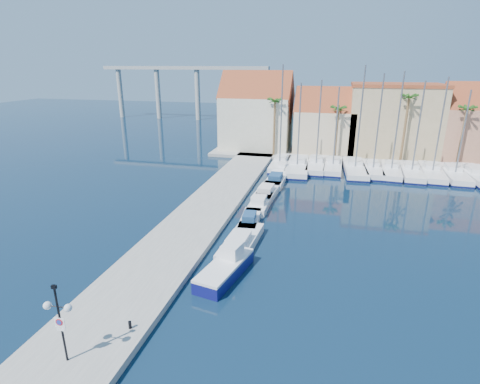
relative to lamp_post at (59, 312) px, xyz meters
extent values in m
plane|color=#081B30|center=(8.91, 6.43, -3.44)|extent=(260.00, 260.00, 0.00)
cube|color=gray|center=(-0.09, 19.93, -3.19)|extent=(6.00, 77.00, 0.50)
cube|color=gray|center=(18.91, 54.43, -3.19)|extent=(54.00, 16.00, 0.50)
cylinder|color=black|center=(0.00, 0.01, -0.70)|extent=(0.11, 0.11, 4.48)
cylinder|color=black|center=(-0.28, -0.01, 0.31)|extent=(0.56, 0.09, 0.06)
cylinder|color=black|center=(0.28, 0.02, 0.31)|extent=(0.56, 0.09, 0.06)
sphere|color=white|center=(-0.56, -0.03, 0.31)|extent=(0.40, 0.40, 0.40)
sphere|color=white|center=(0.56, 0.04, 0.31)|extent=(0.40, 0.40, 0.40)
cube|color=black|center=(0.00, 0.01, 1.43)|extent=(0.25, 0.15, 0.18)
cube|color=white|center=(0.00, -0.06, -0.59)|extent=(0.56, 0.07, 0.56)
cylinder|color=red|center=(0.01, -0.09, -0.53)|extent=(0.38, 0.04, 0.38)
cylinder|color=#1933A5|center=(0.01, -0.10, -0.53)|extent=(0.27, 0.03, 0.27)
cube|color=white|center=(0.00, -0.06, -0.98)|extent=(0.45, 0.06, 0.16)
cylinder|color=black|center=(1.89, 3.00, -2.71)|extent=(0.19, 0.19, 0.46)
cube|color=#0F1058|center=(5.41, 10.44, -2.99)|extent=(3.16, 6.31, 0.90)
cube|color=white|center=(5.41, 10.44, -2.43)|extent=(3.16, 6.31, 0.20)
cube|color=white|center=(5.64, 11.62, -1.88)|extent=(1.60, 1.83, 1.11)
cube|color=white|center=(5.41, 15.39, -3.04)|extent=(2.69, 7.37, 0.80)
cube|color=white|center=(5.38, 14.66, -2.34)|extent=(1.75, 2.62, 0.60)
cube|color=white|center=(5.15, 20.15, -3.04)|extent=(2.11, 5.42, 0.80)
cube|color=navy|center=(5.19, 19.62, -2.34)|extent=(1.33, 1.95, 0.60)
cube|color=white|center=(5.20, 25.03, -3.04)|extent=(1.99, 6.17, 0.80)
cube|color=white|center=(5.21, 24.41, -2.34)|extent=(1.39, 2.16, 0.60)
cube|color=white|center=(5.26, 29.18, -3.04)|extent=(2.61, 7.03, 0.80)
cube|color=white|center=(5.22, 28.49, -2.34)|extent=(1.69, 2.51, 0.60)
cube|color=white|center=(5.55, 34.43, -3.04)|extent=(2.37, 7.06, 0.80)
cube|color=navy|center=(5.54, 33.72, -2.34)|extent=(1.62, 2.49, 0.60)
cube|color=white|center=(5.63, 40.35, -3.04)|extent=(2.07, 5.37, 0.80)
cube|color=white|center=(5.59, 39.83, -2.34)|extent=(1.31, 1.92, 0.60)
cube|color=white|center=(5.23, 45.42, -3.04)|extent=(1.85, 5.77, 0.80)
cube|color=white|center=(5.23, 44.84, -2.34)|extent=(1.29, 2.02, 0.60)
cube|color=white|center=(4.91, 42.22, -2.94)|extent=(2.39, 9.07, 1.00)
cube|color=#0D1344|center=(4.91, 42.22, -3.26)|extent=(2.45, 9.14, 0.28)
cube|color=white|center=(4.91, 43.13, -2.14)|extent=(1.66, 2.73, 0.60)
cylinder|color=slate|center=(4.91, 41.77, 4.53)|extent=(0.20, 0.20, 13.93)
cube|color=white|center=(7.58, 41.61, -2.94)|extent=(3.79, 11.99, 1.00)
cube|color=#0D1344|center=(7.58, 41.61, -3.26)|extent=(3.85, 12.05, 0.28)
cube|color=white|center=(7.51, 42.79, -2.14)|extent=(2.36, 3.67, 0.60)
cylinder|color=slate|center=(7.61, 41.02, 3.33)|extent=(0.20, 0.20, 11.54)
cube|color=white|center=(10.29, 42.96, -2.94)|extent=(2.67, 9.90, 1.00)
cube|color=#0D1344|center=(10.29, 42.96, -3.26)|extent=(2.73, 9.97, 0.28)
cube|color=white|center=(10.30, 43.95, -2.14)|extent=(1.83, 2.98, 0.60)
cylinder|color=slate|center=(10.29, 42.47, 3.50)|extent=(0.20, 0.20, 11.88)
cube|color=white|center=(12.75, 42.94, -2.94)|extent=(2.72, 9.63, 1.00)
cube|color=#0D1344|center=(12.75, 42.94, -3.26)|extent=(2.78, 9.69, 0.28)
cube|color=white|center=(12.77, 43.89, -2.14)|extent=(1.81, 2.91, 0.60)
cylinder|color=slate|center=(12.74, 42.46, 3.05)|extent=(0.20, 0.20, 10.98)
cube|color=white|center=(15.84, 42.43, -2.94)|extent=(3.48, 11.28, 1.00)
cube|color=#0D1344|center=(15.84, 42.43, -3.26)|extent=(3.54, 11.35, 0.28)
cube|color=white|center=(15.78, 43.54, -2.14)|extent=(2.20, 3.45, 0.60)
cylinder|color=slate|center=(15.86, 41.87, 4.49)|extent=(0.20, 0.20, 13.86)
cube|color=white|center=(18.32, 42.29, -2.94)|extent=(2.54, 9.13, 1.00)
cube|color=#0D1344|center=(18.32, 42.29, -3.26)|extent=(2.61, 9.19, 0.28)
cube|color=white|center=(18.30, 43.20, -2.14)|extent=(1.71, 2.76, 0.60)
cylinder|color=slate|center=(18.33, 41.84, 3.97)|extent=(0.20, 0.20, 12.82)
cube|color=white|center=(20.84, 42.41, -2.94)|extent=(3.25, 9.71, 1.00)
cube|color=#0D1344|center=(20.84, 42.41, -3.26)|extent=(3.31, 9.77, 0.28)
cube|color=white|center=(20.91, 43.36, -2.14)|extent=(1.96, 2.99, 0.60)
cylinder|color=slate|center=(20.80, 41.93, 4.12)|extent=(0.20, 0.20, 13.11)
cube|color=white|center=(23.52, 42.44, -2.94)|extent=(3.12, 10.11, 1.00)
cube|color=#0D1344|center=(23.52, 42.44, -3.26)|extent=(3.19, 10.17, 0.28)
cube|color=white|center=(23.57, 43.43, -2.14)|extent=(1.97, 3.09, 0.60)
cylinder|color=slate|center=(23.50, 41.94, 3.52)|extent=(0.20, 0.20, 11.93)
cube|color=white|center=(26.27, 42.80, -2.94)|extent=(3.48, 10.46, 1.00)
cube|color=#0D1344|center=(26.27, 42.80, -3.26)|extent=(3.54, 10.52, 0.28)
cube|color=white|center=(26.36, 43.82, -2.14)|extent=(2.11, 3.22, 0.60)
cylinder|color=slate|center=(26.23, 42.28, 3.78)|extent=(0.20, 0.20, 12.43)
cube|color=white|center=(29.05, 42.55, -2.94)|extent=(2.94, 10.08, 1.00)
cube|color=#0D1344|center=(29.05, 42.55, -3.26)|extent=(3.01, 10.14, 0.28)
cube|color=white|center=(29.09, 43.55, -2.14)|extent=(1.92, 3.06, 0.60)
cylinder|color=slate|center=(29.03, 42.05, 3.00)|extent=(0.20, 0.20, 10.88)
cube|color=white|center=(31.91, 42.11, -2.94)|extent=(3.90, 12.10, 1.00)
cube|color=#0D1344|center=(31.91, 42.11, -3.26)|extent=(3.97, 12.17, 0.28)
cube|color=white|center=(31.83, 43.30, -2.14)|extent=(2.41, 3.72, 0.60)
cube|color=beige|center=(-1.09, 53.43, 1.56)|extent=(12.00, 9.00, 9.00)
cube|color=maroon|center=(-1.09, 53.43, 6.06)|extent=(12.30, 9.00, 9.00)
cube|color=beige|center=(10.91, 53.43, 0.56)|extent=(10.00, 8.00, 7.00)
cube|color=maroon|center=(10.91, 53.43, 4.06)|extent=(10.30, 8.00, 8.00)
cube|color=tan|center=(21.91, 54.43, 2.56)|extent=(14.00, 10.00, 11.00)
cube|color=maroon|center=(21.91, 54.43, 8.31)|extent=(14.20, 10.20, 0.50)
cube|color=#B2765A|center=(33.91, 53.43, 1.06)|extent=(10.00, 8.00, 8.00)
cube|color=maroon|center=(33.91, 53.43, 5.06)|extent=(10.30, 8.00, 8.00)
cylinder|color=brown|center=(2.91, 48.43, 1.56)|extent=(0.36, 0.36, 9.00)
sphere|color=#215016|center=(2.91, 48.43, 5.91)|extent=(2.60, 2.60, 2.60)
cylinder|color=brown|center=(12.91, 48.43, 1.06)|extent=(0.36, 0.36, 8.00)
sphere|color=#215016|center=(12.91, 48.43, 4.91)|extent=(2.60, 2.60, 2.60)
cylinder|color=brown|center=(22.91, 48.43, 2.06)|extent=(0.36, 0.36, 10.00)
sphere|color=#215016|center=(22.91, 48.43, 6.91)|extent=(2.60, 2.60, 2.60)
cylinder|color=brown|center=(30.91, 48.43, 1.31)|extent=(0.36, 0.36, 8.50)
sphere|color=#215016|center=(30.91, 48.43, 5.41)|extent=(2.60, 2.60, 2.60)
cube|color=#9E9E99|center=(-29.09, 88.43, 10.56)|extent=(48.00, 2.20, 0.90)
cylinder|color=#9E9E99|center=(-49.09, 88.43, 3.56)|extent=(1.40, 1.40, 14.00)
cylinder|color=#9E9E99|center=(-37.09, 88.43, 3.56)|extent=(1.40, 1.40, 14.00)
cylinder|color=#9E9E99|center=(-25.09, 88.43, 3.56)|extent=(1.40, 1.40, 14.00)
cylinder|color=#9E9E99|center=(-13.09, 88.43, 3.56)|extent=(1.40, 1.40, 14.00)
camera|label=1|loc=(12.36, -12.79, 11.49)|focal=28.00mm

